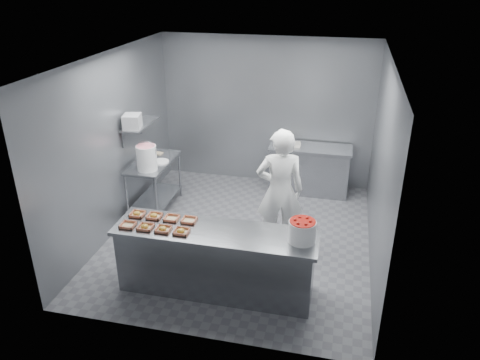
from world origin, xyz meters
name	(u,v)px	position (x,y,z in m)	size (l,w,h in m)	color
floor	(240,237)	(0.00, 0.00, 0.00)	(4.50, 4.50, 0.00)	#4C4C51
ceiling	(239,58)	(0.00, 0.00, 2.80)	(4.50, 4.50, 0.00)	white
wall_back	(266,112)	(0.00, 2.25, 1.40)	(4.00, 0.04, 2.80)	slate
wall_left	(114,144)	(-2.00, 0.00, 1.40)	(0.04, 4.50, 2.80)	slate
wall_right	(381,167)	(2.00, 0.00, 1.40)	(0.04, 4.50, 2.80)	slate
service_counter	(216,260)	(0.00, -1.35, 0.45)	(2.60, 0.70, 0.90)	slate
prep_table	(154,178)	(-1.65, 0.60, 0.59)	(0.60, 1.20, 0.90)	slate
back_counter	(309,169)	(0.90, 1.90, 0.45)	(1.50, 0.60, 0.90)	slate
wall_shelf	(140,124)	(-1.82, 0.60, 1.55)	(0.35, 0.90, 0.03)	slate
tray_0	(128,225)	(-1.11, -1.50, 0.92)	(0.19, 0.18, 0.04)	tan
tray_1	(145,227)	(-0.88, -1.50, 0.92)	(0.19, 0.18, 0.06)	tan
tray_2	(163,229)	(-0.64, -1.50, 0.92)	(0.19, 0.18, 0.06)	tan
tray_3	(181,231)	(-0.40, -1.50, 0.92)	(0.19, 0.18, 0.06)	tan
tray_4	(137,214)	(-1.12, -1.20, 0.92)	(0.19, 0.18, 0.06)	tan
tray_5	(154,216)	(-0.88, -1.20, 0.92)	(0.19, 0.18, 0.06)	tan
tray_6	(172,218)	(-0.63, -1.20, 0.92)	(0.19, 0.18, 0.04)	tan
tray_7	(189,220)	(-0.39, -1.20, 0.92)	(0.19, 0.18, 0.04)	tan
worker	(280,191)	(0.64, -0.15, 0.95)	(0.69, 0.45, 1.89)	white
strawberry_tub	(302,230)	(1.08, -1.35, 1.05)	(0.33, 0.33, 0.28)	white
glaze_bucket	(147,157)	(-1.59, 0.25, 1.12)	(0.34, 0.32, 0.50)	white
bucket_lid	(160,162)	(-1.51, 0.59, 0.91)	(0.29, 0.29, 0.02)	white
rag	(158,153)	(-1.69, 0.96, 0.91)	(0.13, 0.11, 0.02)	#CCB28C
appliance	(132,121)	(-1.82, 0.33, 1.68)	(0.26, 0.30, 0.22)	gray
paper_stack	(292,144)	(0.56, 1.90, 0.92)	(0.30, 0.22, 0.05)	silver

